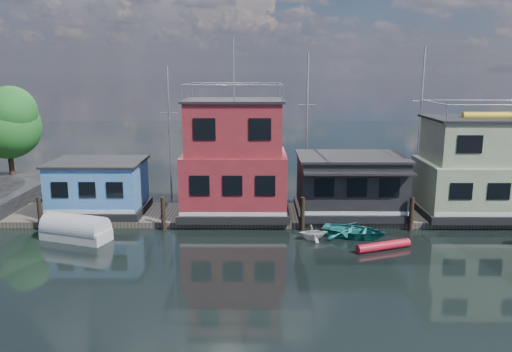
{
  "coord_description": "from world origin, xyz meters",
  "views": [
    {
      "loc": [
        -6.81,
        -21.73,
        10.21
      ],
      "look_at": [
        -7.02,
        12.0,
        3.0
      ],
      "focal_mm": 35.0,
      "sensor_mm": 36.0,
      "label": 1
    }
  ],
  "objects_px": {
    "red_kayak": "(383,246)",
    "houseboat_blue": "(99,187)",
    "houseboat_red": "(235,160)",
    "houseboat_dark": "(350,184)",
    "dinghy_teal": "(354,231)",
    "houseboat_green": "(481,168)",
    "dinghy_white": "(313,232)",
    "tarp_runabout": "(76,230)"
  },
  "relations": [
    {
      "from": "red_kayak",
      "to": "houseboat_blue",
      "type": "bearing_deg",
      "value": 139.79
    },
    {
      "from": "houseboat_red",
      "to": "red_kayak",
      "type": "relative_size",
      "value": 3.45
    },
    {
      "from": "houseboat_dark",
      "to": "dinghy_teal",
      "type": "distance_m",
      "value": 4.57
    },
    {
      "from": "houseboat_green",
      "to": "houseboat_dark",
      "type": "bearing_deg",
      "value": -179.88
    },
    {
      "from": "houseboat_green",
      "to": "dinghy_white",
      "type": "relative_size",
      "value": 4.61
    },
    {
      "from": "houseboat_dark",
      "to": "dinghy_white",
      "type": "relative_size",
      "value": 4.06
    },
    {
      "from": "houseboat_blue",
      "to": "houseboat_red",
      "type": "relative_size",
      "value": 0.54
    },
    {
      "from": "houseboat_red",
      "to": "dinghy_white",
      "type": "distance_m",
      "value": 7.7
    },
    {
      "from": "houseboat_blue",
      "to": "dinghy_teal",
      "type": "bearing_deg",
      "value": -13.51
    },
    {
      "from": "red_kayak",
      "to": "dinghy_teal",
      "type": "distance_m",
      "value": 2.64
    },
    {
      "from": "dinghy_white",
      "to": "houseboat_green",
      "type": "bearing_deg",
      "value": -75.9
    },
    {
      "from": "dinghy_teal",
      "to": "red_kayak",
      "type": "bearing_deg",
      "value": -130.61
    },
    {
      "from": "tarp_runabout",
      "to": "houseboat_green",
      "type": "bearing_deg",
      "value": 29.16
    },
    {
      "from": "houseboat_red",
      "to": "houseboat_blue",
      "type": "bearing_deg",
      "value": -180.0
    },
    {
      "from": "houseboat_blue",
      "to": "houseboat_dark",
      "type": "relative_size",
      "value": 0.86
    },
    {
      "from": "houseboat_dark",
      "to": "red_kayak",
      "type": "relative_size",
      "value": 2.15
    },
    {
      "from": "houseboat_dark",
      "to": "houseboat_green",
      "type": "relative_size",
      "value": 0.88
    },
    {
      "from": "tarp_runabout",
      "to": "dinghy_teal",
      "type": "xyz_separation_m",
      "value": [
        17.11,
        0.61,
        -0.23
      ]
    },
    {
      "from": "tarp_runabout",
      "to": "dinghy_teal",
      "type": "distance_m",
      "value": 17.12
    },
    {
      "from": "houseboat_dark",
      "to": "tarp_runabout",
      "type": "bearing_deg",
      "value": -164.99
    },
    {
      "from": "houseboat_blue",
      "to": "tarp_runabout",
      "type": "bearing_deg",
      "value": -90.24
    },
    {
      "from": "houseboat_red",
      "to": "tarp_runabout",
      "type": "height_order",
      "value": "houseboat_red"
    },
    {
      "from": "tarp_runabout",
      "to": "red_kayak",
      "type": "height_order",
      "value": "tarp_runabout"
    },
    {
      "from": "tarp_runabout",
      "to": "red_kayak",
      "type": "bearing_deg",
      "value": 13.86
    },
    {
      "from": "red_kayak",
      "to": "dinghy_white",
      "type": "xyz_separation_m",
      "value": [
        -3.91,
        1.77,
        0.23
      ]
    },
    {
      "from": "houseboat_green",
      "to": "dinghy_white",
      "type": "xyz_separation_m",
      "value": [
        -12.02,
        -4.63,
        -3.07
      ]
    },
    {
      "from": "dinghy_teal",
      "to": "dinghy_white",
      "type": "bearing_deg",
      "value": 121.18
    },
    {
      "from": "houseboat_blue",
      "to": "houseboat_green",
      "type": "relative_size",
      "value": 0.76
    },
    {
      "from": "houseboat_blue",
      "to": "dinghy_teal",
      "type": "height_order",
      "value": "houseboat_blue"
    },
    {
      "from": "houseboat_blue",
      "to": "houseboat_green",
      "type": "bearing_deg",
      "value": 0.0
    },
    {
      "from": "tarp_runabout",
      "to": "dinghy_white",
      "type": "bearing_deg",
      "value": 19.44
    },
    {
      "from": "tarp_runabout",
      "to": "dinghy_teal",
      "type": "relative_size",
      "value": 1.16
    },
    {
      "from": "dinghy_white",
      "to": "red_kayak",
      "type": "bearing_deg",
      "value": -121.36
    },
    {
      "from": "houseboat_red",
      "to": "houseboat_dark",
      "type": "xyz_separation_m",
      "value": [
        8.0,
        -0.02,
        -1.69
      ]
    },
    {
      "from": "dinghy_teal",
      "to": "tarp_runabout",
      "type": "bearing_deg",
      "value": 111.96
    },
    {
      "from": "houseboat_dark",
      "to": "tarp_runabout",
      "type": "height_order",
      "value": "houseboat_dark"
    },
    {
      "from": "houseboat_dark",
      "to": "houseboat_green",
      "type": "height_order",
      "value": "houseboat_green"
    },
    {
      "from": "houseboat_blue",
      "to": "dinghy_white",
      "type": "distance_m",
      "value": 15.3
    },
    {
      "from": "dinghy_white",
      "to": "dinghy_teal",
      "type": "height_order",
      "value": "dinghy_white"
    },
    {
      "from": "tarp_runabout",
      "to": "dinghy_teal",
      "type": "bearing_deg",
      "value": 21.12
    },
    {
      "from": "tarp_runabout",
      "to": "houseboat_blue",
      "type": "bearing_deg",
      "value": 108.83
    },
    {
      "from": "red_kayak",
      "to": "dinghy_white",
      "type": "distance_m",
      "value": 4.29
    }
  ]
}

